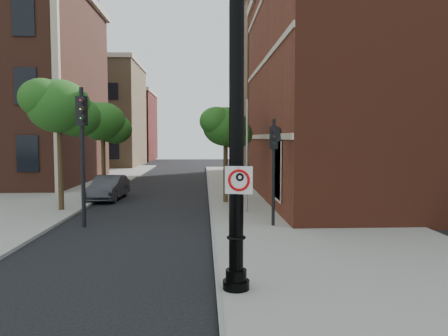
{
  "coord_description": "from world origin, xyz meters",
  "views": [
    {
      "loc": [
        1.74,
        -9.65,
        3.45
      ],
      "look_at": [
        2.28,
        2.0,
        2.64
      ],
      "focal_mm": 35.0,
      "sensor_mm": 36.0,
      "label": 1
    }
  ],
  "objects_px": {
    "traffic_signal_right": "(274,155)",
    "no_parking_sign": "(239,180)",
    "traffic_signal_left": "(82,133)",
    "lamppost": "(236,147)",
    "parked_car": "(109,188)"
  },
  "relations": [
    {
      "from": "traffic_signal_right",
      "to": "no_parking_sign",
      "type": "bearing_deg",
      "value": -114.35
    },
    {
      "from": "traffic_signal_left",
      "to": "traffic_signal_right",
      "type": "bearing_deg",
      "value": 11.81
    },
    {
      "from": "lamppost",
      "to": "traffic_signal_left",
      "type": "distance_m",
      "value": 9.21
    },
    {
      "from": "lamppost",
      "to": "traffic_signal_left",
      "type": "relative_size",
      "value": 1.31
    },
    {
      "from": "lamppost",
      "to": "parked_car",
      "type": "height_order",
      "value": "lamppost"
    },
    {
      "from": "lamppost",
      "to": "traffic_signal_right",
      "type": "distance_m",
      "value": 7.17
    },
    {
      "from": "no_parking_sign",
      "to": "traffic_signal_right",
      "type": "height_order",
      "value": "traffic_signal_right"
    },
    {
      "from": "no_parking_sign",
      "to": "traffic_signal_right",
      "type": "relative_size",
      "value": 0.14
    },
    {
      "from": "parked_car",
      "to": "traffic_signal_right",
      "type": "distance_m",
      "value": 11.49
    },
    {
      "from": "no_parking_sign",
      "to": "parked_car",
      "type": "height_order",
      "value": "no_parking_sign"
    },
    {
      "from": "traffic_signal_left",
      "to": "traffic_signal_right",
      "type": "distance_m",
      "value": 7.33
    },
    {
      "from": "traffic_signal_left",
      "to": "lamppost",
      "type": "bearing_deg",
      "value": -38.0
    },
    {
      "from": "no_parking_sign",
      "to": "traffic_signal_right",
      "type": "distance_m",
      "value": 7.32
    },
    {
      "from": "lamppost",
      "to": "traffic_signal_right",
      "type": "xyz_separation_m",
      "value": [
        1.92,
        6.9,
        -0.45
      ]
    },
    {
      "from": "no_parking_sign",
      "to": "parked_car",
      "type": "relative_size",
      "value": 0.15
    }
  ]
}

